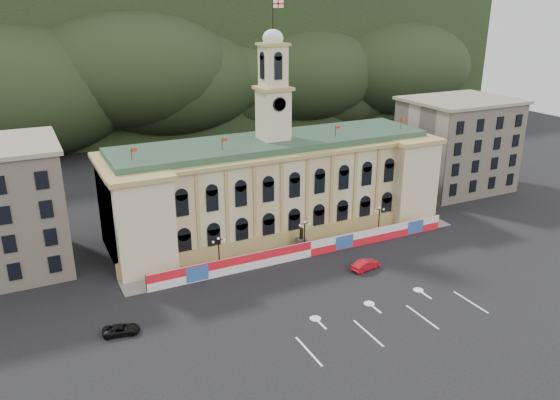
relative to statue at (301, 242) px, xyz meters
name	(u,v)px	position (x,y,z in m)	size (l,w,h in m)	color
ground	(367,302)	(0.00, -18.00, -1.19)	(260.00, 260.00, 0.00)	black
lane_markings	(391,321)	(0.00, -23.00, -1.18)	(26.00, 10.00, 0.02)	white
hill_ridge	(141,62)	(0.03, 103.99, 18.30)	(230.00, 80.00, 64.00)	black
city_hall	(274,185)	(0.00, 9.63, 6.66)	(56.20, 17.60, 37.10)	#C8BE90
side_building_right	(457,144)	(43.00, 12.93, 8.14)	(21.00, 17.00, 18.60)	#BCA891
hoarding_fence	(311,249)	(0.06, -2.93, 0.06)	(50.00, 0.44, 2.50)	red
pavement	(302,249)	(0.00, -0.25, -1.11)	(56.00, 5.50, 0.16)	slate
statue	(301,242)	(0.00, 0.00, 0.00)	(1.40, 1.40, 3.72)	#595651
lamp_left	(219,250)	(-14.00, -1.00, 1.89)	(1.96, 0.44, 5.15)	black
lamp_center	(304,233)	(0.00, -1.00, 1.89)	(1.96, 0.44, 5.15)	black
lamp_right	(379,218)	(14.00, -1.00, 1.89)	(1.96, 0.44, 5.15)	black
red_sedan	(366,265)	(5.06, -10.31, -0.42)	(4.84, 2.42, 1.52)	#B60D18
black_suv	(121,330)	(-30.00, -11.40, -0.60)	(4.54, 2.73, 1.18)	black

